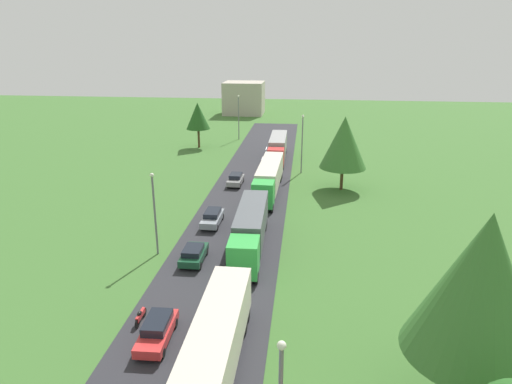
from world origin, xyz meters
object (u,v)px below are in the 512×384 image
Objects in this scene: car_fourth at (212,217)px; tree_birch at (481,286)px; car_third at (194,254)px; tree_oak at (198,116)px; lamppost_third at (302,141)px; truck_third at (269,177)px; distant_building at (244,98)px; lamppost_second at (155,210)px; truck_fourth at (278,147)px; truck_second at (250,228)px; motorcycle_courier at (140,316)px; car_second at (157,330)px; truck_lead at (214,351)px; car_fifth at (236,179)px; tree_maple at (344,142)px; lamppost_fourth at (239,115)px.

tree_birch reaches higher than car_fourth.
tree_oak reaches higher than car_third.
lamppost_third is at bearing -37.34° from tree_oak.
truck_third is 3.65× the size of car_third.
car_fourth is 74.51m from distant_building.
distant_building reaches higher than truck_third.
lamppost_second is at bearing -114.32° from lamppost_third.
truck_fourth is 1.61× the size of tree_oak.
tree_birch is at bearing -75.81° from truck_fourth.
truck_second is 13.56m from motorcycle_courier.
car_second is at bearing -79.44° from tree_oak.
car_third reaches higher than motorcycle_courier.
truck_lead is 3.41× the size of car_fifth.
car_fourth is at bearing -84.69° from distant_building.
truck_lead is 22.95m from car_fourth.
tree_maple is (13.93, -0.16, 5.39)m from car_fifth.
distant_building is (-11.93, 46.48, 1.96)m from truck_fourth.
lamppost_second is at bearing 143.51° from tree_birch.
truck_lead is at bearing -71.53° from car_third.
car_third is 0.50× the size of tree_oak.
car_second is 35.91m from tree_maple.
lamppost_fourth is (-3.56, 42.60, 3.88)m from car_fourth.
car_fifth is (-4.43, 36.03, -1.33)m from truck_lead.
lamppost_fourth reaches higher than tree_oak.
lamppost_fourth is 34.19m from tree_maple.
lamppost_third is 0.89× the size of tree_maple.
tree_birch reaches higher than car_third.
car_fifth is at bearing 88.61° from car_fourth.
tree_maple is (14.19, 21.84, 5.42)m from car_third.
lamppost_fourth reaches higher than truck_third.
distant_building is at bearing 100.68° from truck_third.
truck_second is at bearing 33.00° from car_third.
car_fourth is at bearing 63.51° from lamppost_second.
truck_second is 26.44m from lamppost_third.
lamppost_second is 81.37m from distant_building.
tree_birch reaches higher than truck_fourth.
distant_building is (-6.96, 82.51, 3.29)m from car_third.
lamppost_third is 1.06× the size of tree_oak.
tree_oak is at bearing 115.33° from car_fifth.
truck_lead reaches higher than car_fourth.
truck_fourth is at bearing 81.84° from motorcycle_courier.
car_fourth is at bearing -91.39° from car_fifth.
motorcycle_courier is 0.23× the size of lamppost_fourth.
car_third is at bearing -104.23° from truck_third.
truck_lead is at bearing -78.00° from car_fourth.
lamppost_third is 8.99m from tree_maple.
car_fifth is (-4.68, 2.55, -1.29)m from truck_third.
truck_third is at bearing 88.82° from truck_second.
tree_maple reaches higher than car_fourth.
truck_second is 7.26m from car_fourth.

